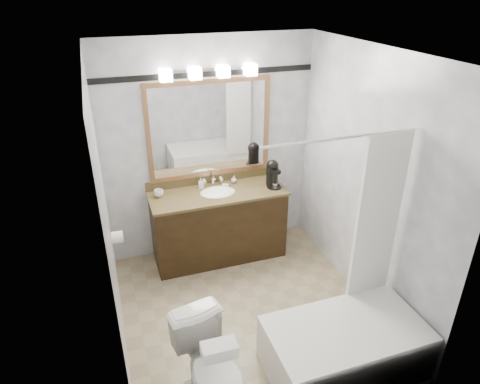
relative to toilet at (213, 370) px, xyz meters
name	(u,v)px	position (x,y,z in m)	size (l,w,h in m)	color
room	(249,201)	(0.61, 0.91, 0.88)	(2.42, 2.62, 2.52)	gray
vanity	(218,223)	(0.61, 1.93, 0.07)	(1.53, 0.58, 0.97)	black
mirror	(210,129)	(0.61, 2.19, 1.13)	(1.40, 0.04, 1.10)	#A06F48
vanity_light_bar	(209,72)	(0.61, 2.14, 1.76)	(1.02, 0.14, 0.12)	silver
accent_stripe	(207,74)	(0.61, 2.21, 1.73)	(2.40, 0.01, 0.06)	black
bathtub	(346,340)	(1.16, 0.01, -0.09)	(1.30, 0.75, 1.96)	white
tp_roll	(117,237)	(-0.53, 1.58, 0.33)	(0.12, 0.12, 0.11)	white
toilet	(213,370)	(0.00, 0.00, 0.00)	(0.42, 0.73, 0.74)	white
tissue_box	(219,350)	(0.00, -0.21, 0.42)	(0.24, 0.13, 0.10)	white
coffee_maker	(273,173)	(1.25, 1.88, 0.64)	(0.16, 0.21, 0.32)	black
cup_left	(159,193)	(-0.03, 2.03, 0.52)	(0.10, 0.10, 0.08)	white
soap_bottle_a	(201,183)	(0.46, 2.08, 0.54)	(0.05, 0.06, 0.12)	white
soap_bottle_b	(234,179)	(0.86, 2.10, 0.52)	(0.07, 0.07, 0.09)	white
soap_bar	(225,185)	(0.73, 2.05, 0.49)	(0.07, 0.04, 0.02)	beige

